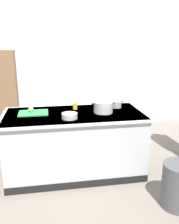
# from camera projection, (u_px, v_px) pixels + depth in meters

# --- Properties ---
(ground_plane) EXTENTS (10.00, 10.00, 0.00)m
(ground_plane) POSITION_uv_depth(u_px,v_px,m) (75.00, 171.00, 3.67)
(ground_plane) COLOR slate
(back_wall) EXTENTS (6.40, 0.12, 3.00)m
(back_wall) POSITION_uv_depth(u_px,v_px,m) (63.00, 59.00, 5.24)
(back_wall) COLOR silver
(back_wall) RESTS_ON ground_plane
(counter_island) EXTENTS (1.98, 0.98, 0.90)m
(counter_island) POSITION_uv_depth(u_px,v_px,m) (75.00, 142.00, 3.54)
(counter_island) COLOR #B7BABF
(counter_island) RESTS_ON ground_plane
(cutting_board) EXTENTS (0.40, 0.28, 0.02)m
(cutting_board) POSITION_uv_depth(u_px,v_px,m) (33.00, 113.00, 3.40)
(cutting_board) COLOR green
(cutting_board) RESTS_ON counter_island
(onion) EXTENTS (0.07, 0.07, 0.07)m
(onion) POSITION_uv_depth(u_px,v_px,m) (31.00, 109.00, 3.41)
(onion) COLOR tan
(onion) RESTS_ON cutting_board
(stock_pot) EXTENTS (0.33, 0.27, 0.16)m
(stock_pot) POSITION_uv_depth(u_px,v_px,m) (103.00, 107.00, 3.44)
(stock_pot) COLOR #B7BABF
(stock_pot) RESTS_ON counter_island
(sauce_pan) EXTENTS (0.22, 0.16, 0.10)m
(sauce_pan) POSITION_uv_depth(u_px,v_px,m) (116.00, 104.00, 3.71)
(sauce_pan) COLOR #99999E
(sauce_pan) RESTS_ON counter_island
(mixing_bowl) EXTENTS (0.20, 0.20, 0.07)m
(mixing_bowl) POSITION_uv_depth(u_px,v_px,m) (70.00, 116.00, 3.18)
(mixing_bowl) COLOR #B7BABF
(mixing_bowl) RESTS_ON counter_island
(juice_cup) EXTENTS (0.07, 0.07, 0.10)m
(juice_cup) POSITION_uv_depth(u_px,v_px,m) (75.00, 106.00, 3.61)
(juice_cup) COLOR yellow
(juice_cup) RESTS_ON counter_island
(trash_bin) EXTENTS (0.39, 0.39, 0.53)m
(trash_bin) POSITION_uv_depth(u_px,v_px,m) (179.00, 185.00, 2.84)
(trash_bin) COLOR #4C4C51
(trash_bin) RESTS_ON ground_plane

